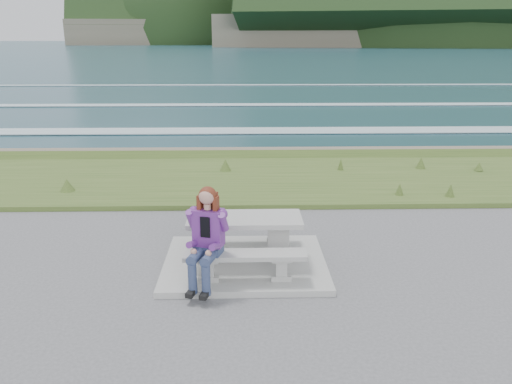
% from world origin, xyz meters
% --- Properties ---
extents(concrete_slab, '(2.60, 2.10, 0.10)m').
position_xyz_m(concrete_slab, '(0.00, 0.00, 0.05)').
color(concrete_slab, '#A3A39E').
rests_on(concrete_slab, ground).
extents(picnic_table, '(1.80, 0.75, 0.75)m').
position_xyz_m(picnic_table, '(0.00, 0.00, 0.68)').
color(picnic_table, '#A3A39E').
rests_on(picnic_table, concrete_slab).
extents(bench_landward, '(1.80, 0.35, 0.45)m').
position_xyz_m(bench_landward, '(0.00, -0.70, 0.45)').
color(bench_landward, '#A3A39E').
rests_on(bench_landward, concrete_slab).
extents(bench_seaward, '(1.80, 0.35, 0.45)m').
position_xyz_m(bench_seaward, '(0.00, 0.70, 0.45)').
color(bench_seaward, '#A3A39E').
rests_on(bench_seaward, concrete_slab).
extents(grass_verge, '(160.00, 4.50, 0.22)m').
position_xyz_m(grass_verge, '(0.00, 5.00, 0.00)').
color(grass_verge, '#36521E').
rests_on(grass_verge, ground).
extents(shore_drop, '(160.00, 0.80, 2.20)m').
position_xyz_m(shore_drop, '(0.00, 7.90, 0.00)').
color(shore_drop, '#635C4A').
rests_on(shore_drop, ground).
extents(ocean, '(1600.00, 1600.00, 0.09)m').
position_xyz_m(ocean, '(0.00, 25.09, -1.74)').
color(ocean, '#1B424E').
rests_on(ocean, ground).
extents(headland_range, '(729.83, 363.95, 211.75)m').
position_xyz_m(headland_range, '(190.27, 398.24, 9.94)').
color(headland_range, '#635C4A').
rests_on(headland_range, ground).
extents(seated_woman, '(0.59, 0.81, 1.46)m').
position_xyz_m(seated_woman, '(-0.57, -0.83, 0.64)').
color(seated_woman, navy).
rests_on(seated_woman, concrete_slab).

